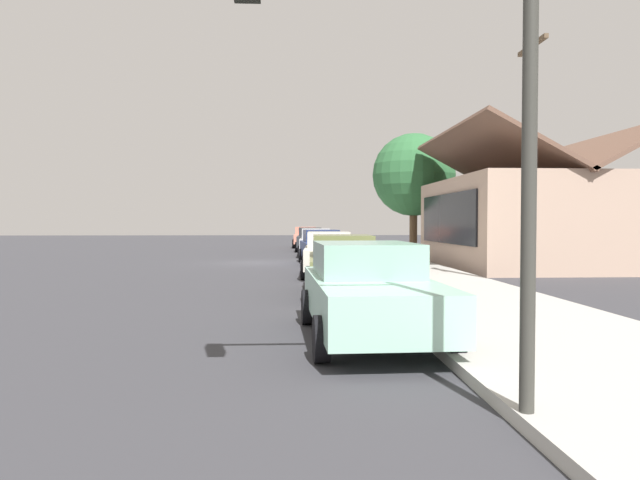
{
  "coord_description": "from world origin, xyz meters",
  "views": [
    {
      "loc": [
        27.76,
        1.38,
        1.94
      ],
      "look_at": [
        -0.61,
        2.89,
        1.07
      ],
      "focal_mm": 32.42,
      "sensor_mm": 36.0,
      "label": 1
    }
  ],
  "objects_px": {
    "car_navy": "(322,246)",
    "fire_hydrant_red": "(425,292)",
    "shade_tree": "(414,175)",
    "car_silver": "(316,242)",
    "car_seafoam": "(368,289)",
    "traffic_light_main": "(416,53)",
    "car_coral": "(306,237)",
    "utility_pole_wooden": "(531,152)",
    "car_charcoal": "(310,239)",
    "car_ivory": "(329,253)",
    "car_olive": "(343,264)"
  },
  "relations": [
    {
      "from": "car_silver",
      "to": "shade_tree",
      "type": "height_order",
      "value": "shade_tree"
    },
    {
      "from": "car_coral",
      "to": "utility_pole_wooden",
      "type": "bearing_deg",
      "value": 12.5
    },
    {
      "from": "car_olive",
      "to": "utility_pole_wooden",
      "type": "distance_m",
      "value": 6.22
    },
    {
      "from": "traffic_light_main",
      "to": "utility_pole_wooden",
      "type": "relative_size",
      "value": 0.69
    },
    {
      "from": "car_ivory",
      "to": "car_olive",
      "type": "relative_size",
      "value": 0.98
    },
    {
      "from": "car_ivory",
      "to": "fire_hydrant_red",
      "type": "height_order",
      "value": "car_ivory"
    },
    {
      "from": "car_coral",
      "to": "car_olive",
      "type": "height_order",
      "value": "same"
    },
    {
      "from": "car_seafoam",
      "to": "fire_hydrant_red",
      "type": "height_order",
      "value": "car_seafoam"
    },
    {
      "from": "fire_hydrant_red",
      "to": "traffic_light_main",
      "type": "bearing_deg",
      "value": -14.17
    },
    {
      "from": "car_olive",
      "to": "fire_hydrant_red",
      "type": "bearing_deg",
      "value": 22.25
    },
    {
      "from": "car_silver",
      "to": "traffic_light_main",
      "type": "relative_size",
      "value": 0.87
    },
    {
      "from": "car_charcoal",
      "to": "car_silver",
      "type": "height_order",
      "value": "same"
    },
    {
      "from": "car_coral",
      "to": "traffic_light_main",
      "type": "distance_m",
      "value": 39.61
    },
    {
      "from": "car_olive",
      "to": "car_seafoam",
      "type": "relative_size",
      "value": 0.96
    },
    {
      "from": "car_charcoal",
      "to": "fire_hydrant_red",
      "type": "distance_m",
      "value": 27.29
    },
    {
      "from": "car_navy",
      "to": "utility_pole_wooden",
      "type": "bearing_deg",
      "value": 23.13
    },
    {
      "from": "car_seafoam",
      "to": "traffic_light_main",
      "type": "height_order",
      "value": "traffic_light_main"
    },
    {
      "from": "car_coral",
      "to": "car_seafoam",
      "type": "bearing_deg",
      "value": 1.65
    },
    {
      "from": "car_charcoal",
      "to": "car_navy",
      "type": "distance_m",
      "value": 12.1
    },
    {
      "from": "car_seafoam",
      "to": "traffic_light_main",
      "type": "bearing_deg",
      "value": -3.9
    },
    {
      "from": "car_ivory",
      "to": "car_seafoam",
      "type": "relative_size",
      "value": 0.94
    },
    {
      "from": "car_coral",
      "to": "car_seafoam",
      "type": "relative_size",
      "value": 0.94
    },
    {
      "from": "car_seafoam",
      "to": "shade_tree",
      "type": "xyz_separation_m",
      "value": [
        -23.0,
        5.74,
        3.81
      ]
    },
    {
      "from": "car_navy",
      "to": "shade_tree",
      "type": "height_order",
      "value": "shade_tree"
    },
    {
      "from": "car_coral",
      "to": "car_silver",
      "type": "bearing_deg",
      "value": 2.83
    },
    {
      "from": "car_charcoal",
      "to": "traffic_light_main",
      "type": "height_order",
      "value": "traffic_light_main"
    },
    {
      "from": "shade_tree",
      "to": "car_seafoam",
      "type": "bearing_deg",
      "value": -14.02
    },
    {
      "from": "shade_tree",
      "to": "car_olive",
      "type": "bearing_deg",
      "value": -18.26
    },
    {
      "from": "shade_tree",
      "to": "utility_pole_wooden",
      "type": "relative_size",
      "value": 0.93
    },
    {
      "from": "car_olive",
      "to": "shade_tree",
      "type": "bearing_deg",
      "value": 163.82
    },
    {
      "from": "car_charcoal",
      "to": "shade_tree",
      "type": "height_order",
      "value": "shade_tree"
    },
    {
      "from": "car_silver",
      "to": "car_navy",
      "type": "bearing_deg",
      "value": 2.31
    },
    {
      "from": "fire_hydrant_red",
      "to": "car_navy",
      "type": "bearing_deg",
      "value": -175.05
    },
    {
      "from": "car_coral",
      "to": "shade_tree",
      "type": "bearing_deg",
      "value": 27.01
    },
    {
      "from": "car_navy",
      "to": "fire_hydrant_red",
      "type": "relative_size",
      "value": 6.22
    },
    {
      "from": "car_charcoal",
      "to": "car_seafoam",
      "type": "distance_m",
      "value": 29.52
    },
    {
      "from": "car_charcoal",
      "to": "car_ivory",
      "type": "distance_m",
      "value": 18.15
    },
    {
      "from": "car_coral",
      "to": "car_charcoal",
      "type": "relative_size",
      "value": 0.96
    },
    {
      "from": "traffic_light_main",
      "to": "utility_pole_wooden",
      "type": "height_order",
      "value": "utility_pole_wooden"
    },
    {
      "from": "fire_hydrant_red",
      "to": "car_coral",
      "type": "bearing_deg",
      "value": -177.27
    },
    {
      "from": "car_coral",
      "to": "car_navy",
      "type": "xyz_separation_m",
      "value": [
        17.79,
        0.26,
        -0.0
      ]
    },
    {
      "from": "car_silver",
      "to": "car_seafoam",
      "type": "bearing_deg",
      "value": 1.9
    },
    {
      "from": "car_coral",
      "to": "car_ivory",
      "type": "height_order",
      "value": "same"
    },
    {
      "from": "car_ivory",
      "to": "car_olive",
      "type": "xyz_separation_m",
      "value": [
        5.38,
        0.02,
        0.0
      ]
    },
    {
      "from": "traffic_light_main",
      "to": "utility_pole_wooden",
      "type": "bearing_deg",
      "value": 152.22
    },
    {
      "from": "shade_tree",
      "to": "car_silver",
      "type": "bearing_deg",
      "value": -94.93
    },
    {
      "from": "car_seafoam",
      "to": "utility_pole_wooden",
      "type": "bearing_deg",
      "value": 137.71
    },
    {
      "from": "car_silver",
      "to": "utility_pole_wooden",
      "type": "bearing_deg",
      "value": 19.66
    },
    {
      "from": "car_navy",
      "to": "car_olive",
      "type": "xyz_separation_m",
      "value": [
        11.42,
        -0.06,
        0.0
      ]
    },
    {
      "from": "car_charcoal",
      "to": "fire_hydrant_red",
      "type": "xyz_separation_m",
      "value": [
        27.25,
        1.42,
        -0.32
      ]
    }
  ]
}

